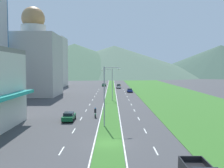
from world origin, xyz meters
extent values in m
plane|color=#424244|center=(0.00, 0.00, 0.00)|extent=(600.00, 600.00, 0.00)
cube|color=#387028|center=(0.00, 60.00, 0.03)|extent=(3.20, 240.00, 0.06)
cube|color=#387028|center=(20.60, 60.00, 0.03)|extent=(24.00, 240.00, 0.06)
cube|color=silver|center=(-5.10, -2.67, 0.01)|extent=(0.16, 2.80, 0.01)
cube|color=silver|center=(-5.10, 5.99, 0.01)|extent=(0.16, 2.80, 0.01)
cube|color=silver|center=(-5.10, 14.65, 0.01)|extent=(0.16, 2.80, 0.01)
cube|color=silver|center=(-5.10, 23.32, 0.01)|extent=(0.16, 2.80, 0.01)
cube|color=silver|center=(-5.10, 31.98, 0.01)|extent=(0.16, 2.80, 0.01)
cube|color=silver|center=(-5.10, 40.65, 0.01)|extent=(0.16, 2.80, 0.01)
cube|color=silver|center=(-5.10, 49.31, 0.01)|extent=(0.16, 2.80, 0.01)
cube|color=silver|center=(-5.10, 57.97, 0.01)|extent=(0.16, 2.80, 0.01)
cube|color=silver|center=(-5.10, 66.64, 0.01)|extent=(0.16, 2.80, 0.01)
cube|color=silver|center=(-5.10, 75.30, 0.01)|extent=(0.16, 2.80, 0.01)
cube|color=silver|center=(5.10, -2.67, 0.01)|extent=(0.16, 2.80, 0.01)
cube|color=silver|center=(5.10, 5.99, 0.01)|extent=(0.16, 2.80, 0.01)
cube|color=silver|center=(5.10, 14.65, 0.01)|extent=(0.16, 2.80, 0.01)
cube|color=silver|center=(5.10, 23.32, 0.01)|extent=(0.16, 2.80, 0.01)
cube|color=silver|center=(5.10, 31.98, 0.01)|extent=(0.16, 2.80, 0.01)
cube|color=silver|center=(5.10, 40.65, 0.01)|extent=(0.16, 2.80, 0.01)
cube|color=silver|center=(5.10, 49.31, 0.01)|extent=(0.16, 2.80, 0.01)
cube|color=silver|center=(5.10, 57.97, 0.01)|extent=(0.16, 2.80, 0.01)
cube|color=silver|center=(5.10, 66.64, 0.01)|extent=(0.16, 2.80, 0.01)
cube|color=silver|center=(5.10, 75.30, 0.01)|extent=(0.16, 2.80, 0.01)
cube|color=silver|center=(-1.75, 60.00, 0.01)|extent=(0.16, 240.00, 0.01)
cube|color=silver|center=(1.75, 60.00, 0.01)|extent=(0.16, 240.00, 0.01)
cube|color=#B7B2A8|center=(-24.93, 52.66, 9.87)|extent=(15.63, 15.63, 19.74)
cylinder|color=beige|center=(-24.93, 52.66, 21.21)|extent=(7.71, 7.71, 2.94)
sphere|color=#B27F4C|center=(-24.93, 52.66, 24.88)|extent=(7.34, 7.34, 7.34)
cube|color=beige|center=(-29.74, 93.92, 11.83)|extent=(14.72, 14.72, 23.65)
cone|color=#47664C|center=(-40.03, 243.19, 17.50)|extent=(196.66, 196.66, 35.00)
cone|color=#516B56|center=(2.76, 251.79, 16.82)|extent=(205.60, 205.60, 33.65)
cone|color=#3D5647|center=(119.62, 248.44, 16.99)|extent=(173.34, 173.34, 33.98)
cylinder|color=#99999E|center=(-0.81, 8.81, 4.58)|extent=(0.18, 0.18, 9.17)
cylinder|color=#99999E|center=(0.29, 8.86, 9.02)|extent=(2.21, 0.21, 0.10)
ellipsoid|color=silver|center=(1.39, 8.91, 8.82)|extent=(0.56, 0.28, 0.20)
cylinder|color=#99999E|center=(0.45, 39.72, 4.33)|extent=(0.18, 0.18, 8.65)
cylinder|color=#99999E|center=(-0.93, 39.78, 8.50)|extent=(2.76, 0.21, 0.10)
ellipsoid|color=silver|center=(-2.31, 39.83, 8.30)|extent=(0.56, 0.28, 0.20)
cube|color=#0C5128|center=(-6.94, 12.85, 0.65)|extent=(1.79, 4.47, 0.66)
cube|color=black|center=(-6.94, 12.67, 1.23)|extent=(1.54, 1.97, 0.51)
cylinder|color=black|center=(-7.80, 14.24, 0.32)|extent=(0.22, 0.64, 0.64)
cylinder|color=black|center=(-6.08, 14.24, 0.32)|extent=(0.22, 0.64, 0.64)
cylinder|color=black|center=(-7.80, 11.46, 0.32)|extent=(0.22, 0.64, 0.64)
cylinder|color=black|center=(-6.08, 11.46, 0.32)|extent=(0.22, 0.64, 0.64)
cube|color=navy|center=(6.89, 63.09, 0.64)|extent=(1.83, 4.29, 0.63)
cube|color=black|center=(6.89, 63.26, 1.18)|extent=(1.57, 1.89, 0.45)
cylinder|color=black|center=(7.77, 61.76, 0.32)|extent=(0.22, 0.64, 0.64)
cylinder|color=black|center=(6.02, 61.76, 0.32)|extent=(0.22, 0.64, 0.64)
cylinder|color=black|center=(7.77, 64.42, 0.32)|extent=(0.22, 0.64, 0.64)
cylinder|color=black|center=(6.02, 64.42, 0.32)|extent=(0.22, 0.64, 0.64)
cube|color=#B2B2B7|center=(3.27, 80.75, 0.65)|extent=(1.85, 4.23, 0.65)
cube|color=black|center=(3.27, 80.92, 1.22)|extent=(1.59, 1.86, 0.49)
cylinder|color=black|center=(4.16, 79.44, 0.32)|extent=(0.22, 0.64, 0.64)
cylinder|color=black|center=(2.38, 79.44, 0.32)|extent=(0.22, 0.64, 0.64)
cylinder|color=black|center=(4.16, 82.06, 0.32)|extent=(0.22, 0.64, 0.64)
cylinder|color=black|center=(2.38, 82.06, 0.32)|extent=(0.22, 0.64, 0.64)
cube|color=#C6842D|center=(3.53, 86.90, 0.67)|extent=(1.78, 4.06, 0.69)
cube|color=black|center=(3.53, 87.07, 1.28)|extent=(1.53, 1.79, 0.53)
cylinder|color=black|center=(4.38, 85.64, 0.32)|extent=(0.22, 0.64, 0.64)
cylinder|color=black|center=(2.67, 85.64, 0.32)|extent=(0.22, 0.64, 0.64)
cylinder|color=black|center=(4.38, 88.16, 0.32)|extent=(0.22, 0.64, 0.64)
cylinder|color=black|center=(2.67, 88.16, 0.32)|extent=(0.22, 0.64, 0.64)
cube|color=#0C5128|center=(-3.58, 93.87, 0.66)|extent=(1.75, 4.61, 0.68)
cube|color=black|center=(-3.58, 93.68, 1.20)|extent=(1.51, 2.03, 0.40)
cylinder|color=black|center=(-4.42, 95.30, 0.32)|extent=(0.22, 0.64, 0.64)
cylinder|color=black|center=(-2.73, 95.30, 0.32)|extent=(0.22, 0.64, 0.64)
cylinder|color=black|center=(-4.42, 92.44, 0.32)|extent=(0.22, 0.64, 0.64)
cylinder|color=black|center=(-2.73, 92.44, 0.32)|extent=(0.22, 0.64, 0.64)
cube|color=black|center=(7.82, -10.44, 1.42)|extent=(0.10, 3.20, 0.44)
cube|color=black|center=(5.94, -10.44, 1.42)|extent=(0.10, 3.20, 0.44)
cube|color=black|center=(6.88, -8.89, 1.42)|extent=(1.84, 0.10, 0.44)
cylinder|color=black|center=(-2.67, 16.59, 0.30)|extent=(0.10, 0.60, 0.60)
cylinder|color=black|center=(-2.67, 15.19, 0.30)|extent=(0.12, 0.60, 0.60)
cube|color=#0C5128|center=(-2.67, 15.89, 0.47)|extent=(0.20, 1.12, 0.25)
ellipsoid|color=#0C5128|center=(-2.67, 16.09, 0.83)|extent=(0.24, 0.44, 0.24)
cube|color=black|center=(-2.67, 15.79, 1.20)|extent=(0.36, 0.28, 0.70)
sphere|color=blue|center=(-2.67, 15.84, 1.67)|extent=(0.26, 0.26, 0.26)
camera|label=1|loc=(0.37, -29.46, 8.96)|focal=40.49mm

